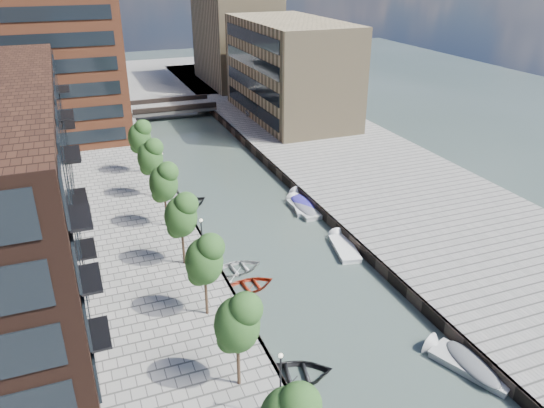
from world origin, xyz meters
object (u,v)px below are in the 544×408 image
tree_4 (163,181)px  tree_1 (237,321)px  tree_6 (139,136)px  tree_5 (150,156)px  sloop_1 (293,379)px  motorboat_2 (342,246)px  car (250,110)px  sloop_3 (237,271)px  tree_3 (181,214)px  tree_2 (204,258)px  motorboat_3 (301,203)px  sloop_2 (249,288)px  motorboat_4 (302,207)px  motorboat_1 (464,363)px  bridge (172,107)px  sloop_4 (188,206)px

tree_4 → tree_1: bearing=-90.0°
tree_6 → tree_5: bearing=-90.0°
tree_6 → sloop_1: size_ratio=1.22×
motorboat_2 → car: car is taller
sloop_3 → tree_3: bearing=68.3°
sloop_3 → tree_2: bearing=139.7°
tree_6 → motorboat_2: tree_6 is taller
motorboat_3 → tree_6: bearing=138.5°
sloop_2 → motorboat_4: size_ratio=0.79×
sloop_2 → motorboat_1: size_ratio=0.71×
sloop_1 → motorboat_1: bearing=-94.3°
tree_4 → motorboat_3: bearing=6.8°
bridge → tree_2: tree_2 is taller
sloop_1 → motorboat_2: bearing=-27.3°
motorboat_1 → car: (5.43, 56.43, 1.41)m
tree_1 → car: tree_1 is taller
bridge → tree_1: size_ratio=2.18×
motorboat_2 → motorboat_4: size_ratio=0.99×
tree_4 → motorboat_1: bearing=-59.8°
sloop_4 → car: 31.84m
motorboat_2 → motorboat_4: bearing=91.1°
tree_6 → sloop_3: size_ratio=1.40×
tree_2 → sloop_4: tree_2 is taller
sloop_1 → motorboat_1: size_ratio=0.85×
tree_2 → sloop_3: tree_2 is taller
car → tree_5: bearing=-119.4°
tree_4 → motorboat_2: bearing=-29.2°
tree_1 → tree_6: 35.00m
tree_6 → sloop_4: (3.10, -8.60, -5.31)m
sloop_1 → tree_3: bearing=24.8°
tree_4 → sloop_2: size_ratio=1.45×
bridge → motorboat_1: size_ratio=2.26×
sloop_4 → motorboat_2: motorboat_2 is taller
sloop_2 → motorboat_2: motorboat_2 is taller
tree_3 → sloop_2: size_ratio=1.45×
motorboat_4 → sloop_1: bearing=-115.3°
tree_2 → motorboat_3: size_ratio=1.02×
tree_5 → motorboat_2: (13.73, -14.67, -5.21)m
sloop_1 → sloop_3: 12.74m
tree_2 → sloop_2: size_ratio=1.45×
tree_6 → motorboat_4: bearing=-44.7°
tree_1 → sloop_1: 6.33m
tree_2 → tree_3: size_ratio=1.00×
motorboat_4 → motorboat_3: bearing=69.8°
motorboat_1 → motorboat_2: size_ratio=1.12×
tree_2 → motorboat_2: tree_2 is taller
tree_4 → tree_6: same height
tree_6 → sloop_4: 10.57m
motorboat_4 → sloop_3: bearing=-137.9°
tree_4 → car: size_ratio=1.60×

